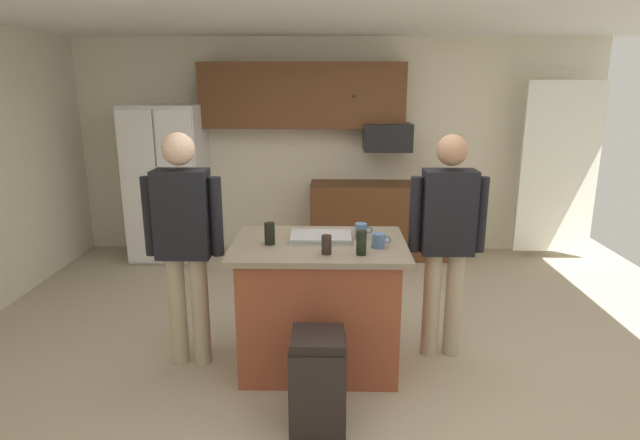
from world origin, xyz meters
TOP-DOWN VIEW (x-y plane):
  - floor at (0.00, 0.00)m, footprint 7.04×7.04m
  - ceiling at (0.00, 0.00)m, footprint 7.04×7.04m
  - back_wall at (0.00, 2.80)m, footprint 6.40×0.10m
  - french_door_window_panel at (2.60, 2.40)m, footprint 0.90×0.06m
  - cabinet_run_upper at (-0.40, 2.60)m, footprint 2.40×0.38m
  - cabinet_run_lower at (0.60, 2.48)m, footprint 1.80×0.63m
  - refrigerator at (-2.00, 2.38)m, footprint 0.86×0.76m
  - microwave_over_range at (0.60, 2.50)m, footprint 0.56×0.40m
  - kitchen_island at (-0.14, -0.14)m, footprint 1.25×0.90m
  - person_host_foreground at (-1.12, -0.14)m, footprint 0.57×0.23m
  - person_guest_by_door at (0.81, 0.04)m, footprint 0.57×0.23m
  - tumbler_amber at (-0.49, -0.19)m, footprint 0.07×0.07m
  - mug_blue_stoneware at (0.16, -0.02)m, footprint 0.13×0.09m
  - mug_ceramic_white at (0.27, -0.25)m, footprint 0.13×0.09m
  - glass_short_whisky at (0.14, -0.41)m, footprint 0.07×0.07m
  - glass_stout_tall at (-0.09, -0.40)m, footprint 0.07×0.07m
  - serving_tray at (-0.13, -0.08)m, footprint 0.44×0.30m
  - trash_bin at (-0.13, -0.87)m, footprint 0.34×0.34m

SIDE VIEW (x-z plane):
  - floor at x=0.00m, z-range 0.00..0.00m
  - trash_bin at x=-0.13m, z-range 0.00..0.61m
  - cabinet_run_lower at x=0.60m, z-range 0.00..0.90m
  - kitchen_island at x=-0.14m, z-range 0.01..0.97m
  - refrigerator at x=-2.00m, z-range 0.00..1.83m
  - serving_tray at x=-0.13m, z-range 0.96..1.00m
  - person_guest_by_door at x=0.81m, z-range 0.14..1.85m
  - person_host_foreground at x=-1.12m, z-range 0.14..1.88m
  - mug_ceramic_white at x=0.27m, z-range 0.96..1.06m
  - mug_blue_stoneware at x=0.16m, z-range 0.96..1.07m
  - glass_stout_tall at x=-0.09m, z-range 0.96..1.09m
  - tumbler_amber at x=-0.49m, z-range 0.96..1.12m
  - glass_short_whisky at x=0.14m, z-range 0.96..1.12m
  - french_door_window_panel at x=2.60m, z-range 0.10..2.10m
  - back_wall at x=0.00m, z-range 0.00..2.60m
  - microwave_over_range at x=0.60m, z-range 1.29..1.61m
  - cabinet_run_upper at x=-0.40m, z-range 1.55..2.30m
  - ceiling at x=0.00m, z-range 2.60..2.60m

